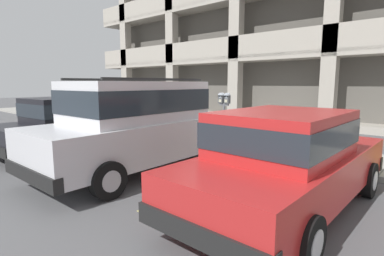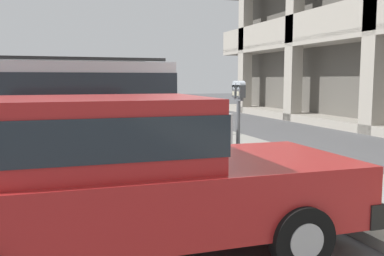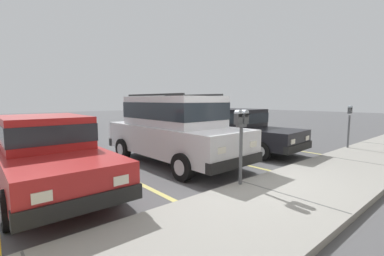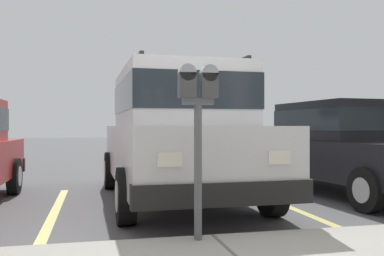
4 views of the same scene
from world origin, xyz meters
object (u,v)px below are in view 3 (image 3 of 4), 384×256
silver_suv (174,127)px  dark_hatchback (47,151)px  parking_meter_near (241,129)px  red_sedan (238,129)px  parking_meter_far (349,120)px

silver_suv → dark_hatchback: bearing=1.1°
dark_hatchback → parking_meter_near: bearing=139.5°
dark_hatchback → silver_suv: bearing=-177.3°
silver_suv → red_sedan: (-2.95, -0.00, -0.27)m
dark_hatchback → parking_meter_far: bearing=164.9°
parking_meter_far → silver_suv: bearing=-24.3°
dark_hatchback → parking_meter_near: 4.02m
dark_hatchback → parking_meter_far: parking_meter_far is taller
parking_meter_far → dark_hatchback: bearing=-15.4°
silver_suv → parking_meter_far: size_ratio=3.11×
parking_meter_far → parking_meter_near: bearing=0.4°
dark_hatchback → parking_meter_far: (-9.34, 2.57, 0.31)m
silver_suv → parking_meter_far: (-5.99, 2.70, 0.04)m
dark_hatchback → parking_meter_near: (-3.02, 2.60, 0.45)m
parking_meter_near → red_sedan: bearing=-140.0°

